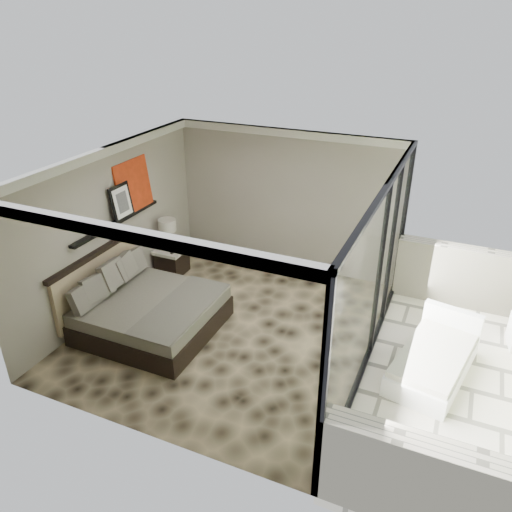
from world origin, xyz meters
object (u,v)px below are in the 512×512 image
at_px(table_lamp, 168,230).
at_px(lounger, 434,360).
at_px(bed, 146,310).
at_px(nightstand, 172,260).

height_order(table_lamp, lounger, table_lamp).
bearing_deg(table_lamp, bed, -68.91).
relative_size(bed, table_lamp, 3.36).
bearing_deg(bed, nightstand, 110.11).
xyz_separation_m(table_lamp, lounger, (5.17, -1.07, -0.70)).
distance_m(table_lamp, lounger, 5.32).
distance_m(bed, nightstand, 1.92).
bearing_deg(lounger, table_lamp, 179.55).
distance_m(nightstand, table_lamp, 0.63).
bearing_deg(table_lamp, lounger, -11.68).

